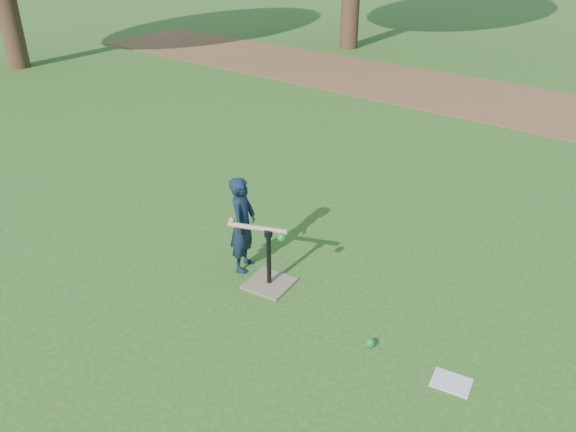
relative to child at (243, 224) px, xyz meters
The scene contains 7 objects.
ground 0.84m from the child, ahead, with size 80.00×80.00×0.00m, color #285116.
dirt_strip 7.66m from the child, 85.06° to the left, with size 24.00×3.00×0.01m, color brown.
child is the anchor object (origin of this frame).
wiffle_ball_ground 1.76m from the child, ahead, with size 0.08×0.08×0.08m, color #0C872C.
clipboard 2.47m from the child, ahead, with size 0.30×0.23×0.01m, color silver.
batting_tee 0.58m from the child, 10.61° to the right, with size 0.48×0.48×0.61m.
swing_action 0.36m from the child, 19.26° to the right, with size 0.73×0.28×0.13m.
Camera 1 is at (2.80, -3.69, 3.25)m, focal length 35.00 mm.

